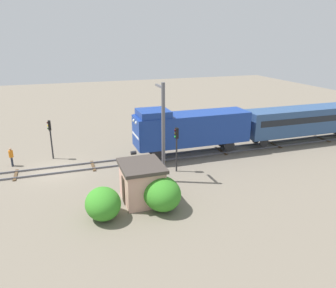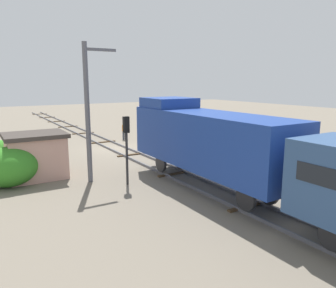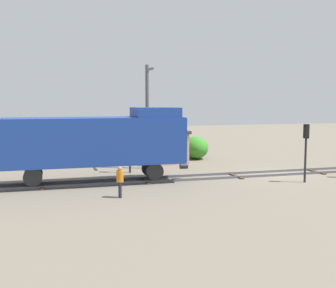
# 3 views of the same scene
# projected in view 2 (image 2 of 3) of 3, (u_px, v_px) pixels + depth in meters

# --- Properties ---
(ground_plane) EXTENTS (114.71, 114.71, 0.00)m
(ground_plane) POSITION_uv_depth(u_px,v_px,m) (116.00, 148.00, 28.61)
(ground_plane) COLOR #756B5B
(railway_track) EXTENTS (2.40, 76.48, 0.16)m
(railway_track) POSITION_uv_depth(u_px,v_px,m) (116.00, 147.00, 28.59)
(railway_track) COLOR #595960
(railway_track) RESTS_ON ground
(locomotive) EXTENTS (2.90, 11.60, 4.60)m
(locomotive) POSITION_uv_depth(u_px,v_px,m) (205.00, 138.00, 17.58)
(locomotive) COLOR navy
(locomotive) RESTS_ON railway_track
(traffic_signal_near) EXTENTS (0.32, 0.34, 3.72)m
(traffic_signal_near) POSITION_uv_depth(u_px,v_px,m) (147.00, 116.00, 29.92)
(traffic_signal_near) COLOR #262628
(traffic_signal_near) RESTS_ON ground
(traffic_signal_mid) EXTENTS (0.32, 0.34, 3.87)m
(traffic_signal_mid) POSITION_uv_depth(u_px,v_px,m) (126.00, 138.00, 18.07)
(traffic_signal_mid) COLOR #262628
(traffic_signal_mid) RESTS_ON ground
(worker_near_track) EXTENTS (0.38, 0.38, 1.70)m
(worker_near_track) POSITION_uv_depth(u_px,v_px,m) (124.00, 130.00, 32.71)
(worker_near_track) COLOR #262B38
(worker_near_track) RESTS_ON ground
(worker_by_signal) EXTENTS (0.38, 0.38, 1.70)m
(worker_by_signal) POSITION_uv_depth(u_px,v_px,m) (251.00, 158.00, 20.61)
(worker_by_signal) COLOR #262B38
(worker_by_signal) RESTS_ON ground
(catenary_mast) EXTENTS (1.94, 0.28, 7.89)m
(catenary_mast) POSITION_uv_depth(u_px,v_px,m) (88.00, 110.00, 18.41)
(catenary_mast) COLOR #595960
(catenary_mast) RESTS_ON ground
(relay_hut) EXTENTS (3.50, 2.90, 2.74)m
(relay_hut) POSITION_uv_depth(u_px,v_px,m) (36.00, 155.00, 19.64)
(relay_hut) COLOR #D19E8C
(relay_hut) RESTS_ON ground
(bush_near) EXTENTS (3.07, 2.51, 2.23)m
(bush_near) POSITION_uv_depth(u_px,v_px,m) (9.00, 167.00, 18.06)
(bush_near) COLOR #378826
(bush_near) RESTS_ON ground
(bush_mid) EXTENTS (2.76, 2.26, 2.01)m
(bush_mid) POSITION_uv_depth(u_px,v_px,m) (3.00, 155.00, 21.38)
(bush_mid) COLOR #378926
(bush_mid) RESTS_ON ground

